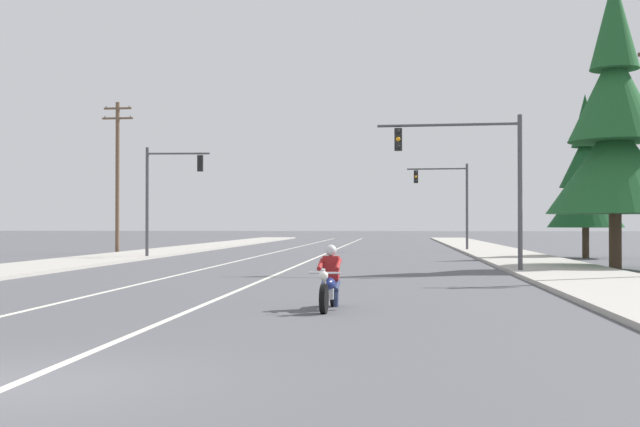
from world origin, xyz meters
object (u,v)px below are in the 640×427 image
traffic_signal_near_left (165,187)px  utility_pole_left_near (117,173)px  conifer_tree_right_verge_far (585,183)px  traffic_signal_near_right (477,168)px  traffic_signal_mid_right (450,194)px  conifer_tree_right_verge_near (615,133)px  motorcycle_with_rider (329,284)px

traffic_signal_near_left → utility_pole_left_near: size_ratio=0.63×
conifer_tree_right_verge_far → utility_pole_left_near: bearing=172.0°
traffic_signal_near_right → utility_pole_left_near: utility_pole_left_near is taller
traffic_signal_mid_right → traffic_signal_near_left: bearing=-140.4°
traffic_signal_near_right → traffic_signal_mid_right: same height
utility_pole_left_near → conifer_tree_right_verge_near: size_ratio=0.77×
utility_pole_left_near → conifer_tree_right_verge_near: conifer_tree_right_verge_near is taller
utility_pole_left_near → conifer_tree_right_verge_far: utility_pole_left_near is taller
traffic_signal_near_right → conifer_tree_right_verge_near: 7.48m
conifer_tree_right_verge_near → utility_pole_left_near: bearing=151.7°
conifer_tree_right_verge_near → motorcycle_with_rider: bearing=-122.0°
traffic_signal_near_right → utility_pole_left_near: size_ratio=0.63×
conifer_tree_right_verge_near → traffic_signal_mid_right: bearing=104.7°
motorcycle_with_rider → traffic_signal_near_left: 27.86m
conifer_tree_right_verge_near → conifer_tree_right_verge_far: (1.25, 10.78, -1.59)m
motorcycle_with_rider → traffic_signal_near_right: (4.65, 13.70, 3.56)m
traffic_signal_mid_right → conifer_tree_right_verge_far: size_ratio=0.67×
traffic_signal_near_left → motorcycle_with_rider: bearing=-65.7°
traffic_signal_mid_right → traffic_signal_near_right: bearing=-91.4°
traffic_signal_near_right → conifer_tree_right_verge_near: (6.25, 3.73, 1.71)m
traffic_signal_near_left → conifer_tree_right_verge_near: bearing=-19.2°
motorcycle_with_rider → traffic_signal_mid_right: traffic_signal_mid_right is taller
traffic_signal_near_right → conifer_tree_right_verge_near: bearing=30.9°
traffic_signal_near_left → conifer_tree_right_verge_near: size_ratio=0.49×
traffic_signal_near_right → traffic_signal_mid_right: size_ratio=1.00×
motorcycle_with_rider → traffic_signal_near_right: size_ratio=0.35×
traffic_signal_mid_right → utility_pole_left_near: bearing=-163.0°
utility_pole_left_near → traffic_signal_near_right: bearing=-41.1°
motorcycle_with_rider → traffic_signal_near_right: traffic_signal_near_right is taller
traffic_signal_near_left → utility_pole_left_near: bearing=126.8°
conifer_tree_right_verge_far → conifer_tree_right_verge_near: bearing=-96.6°
traffic_signal_near_left → utility_pole_left_near: utility_pole_left_near is taller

